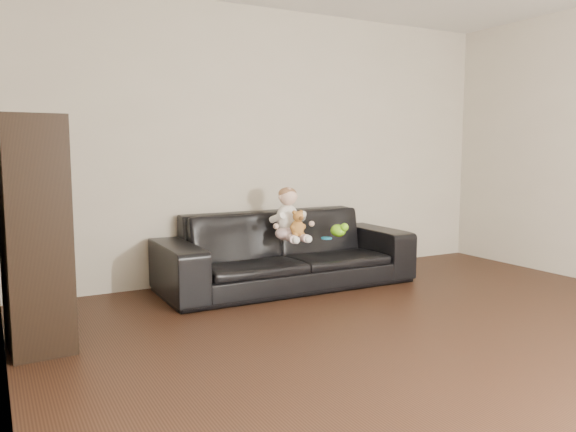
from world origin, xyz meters
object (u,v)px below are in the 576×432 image
toy_rattle (340,233)px  toy_blue_disc (327,238)px  teddy_bear (298,224)px  cabinet (35,234)px  baby (289,217)px  toy_green (338,231)px  sofa (286,250)px

toy_rattle → toy_blue_disc: (-0.18, -0.05, -0.02)m
teddy_bear → toy_rattle: 0.55m
cabinet → toy_rattle: bearing=8.0°
toy_rattle → toy_blue_disc: toy_rattle is taller
baby → toy_green: 0.54m
baby → cabinet: bearing=-157.6°
teddy_bear → toy_blue_disc: 0.38m
sofa → baby: baby is taller
cabinet → toy_rattle: (2.63, 0.55, -0.25)m
cabinet → teddy_bear: cabinet is taller
toy_blue_disc → sofa: bearing=146.5°
sofa → toy_green: sofa is taller
sofa → baby: (-0.04, -0.12, 0.32)m
toy_rattle → cabinet: bearing=-168.2°
cabinet → baby: size_ratio=3.07×
sofa → toy_rattle: bearing=-17.3°
sofa → baby: 0.34m
cabinet → toy_blue_disc: size_ratio=14.75×
sofa → cabinet: 2.29m
baby → toy_rattle: bearing=3.9°
baby → toy_blue_disc: baby is taller
toy_rattle → toy_blue_disc: size_ratio=0.64×
sofa → toy_blue_disc: (0.31, -0.20, 0.11)m
toy_blue_disc → toy_rattle: bearing=14.8°
toy_green → toy_blue_disc: bearing=-159.7°
baby → toy_blue_disc: 0.41m
sofa → cabinet: cabinet is taller
teddy_bear → cabinet: bearing=-150.8°
baby → toy_blue_disc: size_ratio=4.81×
teddy_bear → toy_rattle: bearing=30.1°
baby → teddy_bear: size_ratio=2.09×
baby → toy_green: baby is taller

